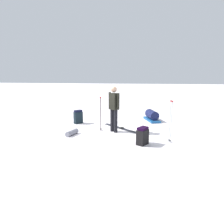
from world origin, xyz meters
name	(u,v)px	position (x,y,z in m)	size (l,w,h in m)	color
ground_plane	(112,130)	(0.00, 0.00, 0.00)	(80.00, 80.00, 0.00)	white
skier_standing	(114,107)	(-0.27, -0.12, 0.95)	(0.41, 0.45, 1.70)	black
ski_pair_near	(122,128)	(0.19, -0.36, 0.01)	(1.40, 1.64, 0.05)	#24252C
backpack_large_dark	(143,136)	(-1.47, -1.19, 0.27)	(0.45, 0.40, 0.55)	black
backpack_bright	(78,117)	(0.75, 1.62, 0.29)	(0.40, 0.40, 0.59)	black
ski_poles_planted_near	(101,112)	(-0.19, 0.41, 0.72)	(0.16, 0.10, 1.30)	black
ski_poles_planted_far	(171,119)	(-1.13, -2.04, 0.74)	(0.17, 0.10, 1.34)	#AAB5BC
gear_sled	(152,116)	(1.80, -1.58, 0.22)	(1.22, 0.78, 0.49)	#18508E
sleeping_mat_rolled	(72,133)	(-0.92, 1.29, 0.09)	(0.18, 0.18, 0.55)	slate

